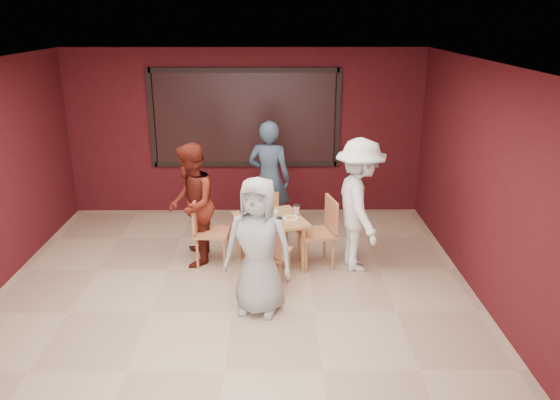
{
  "coord_description": "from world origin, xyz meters",
  "views": [
    {
      "loc": [
        0.51,
        -5.62,
        3.33
      ],
      "look_at": [
        0.57,
        1.27,
        0.95
      ],
      "focal_mm": 35.0,
      "sensor_mm": 36.0,
      "label": 1
    }
  ],
  "objects_px": {
    "chair_front": "(268,250)",
    "diner_front": "(258,247)",
    "chair_left": "(206,228)",
    "dining_table": "(270,224)",
    "chair_right": "(322,228)",
    "diner_back": "(269,179)",
    "chair_back": "(265,216)",
    "diner_left": "(191,205)",
    "diner_right": "(359,205)"
  },
  "relations": [
    {
      "from": "dining_table",
      "to": "diner_back",
      "type": "bearing_deg",
      "value": 91.21
    },
    {
      "from": "chair_front",
      "to": "chair_back",
      "type": "xyz_separation_m",
      "value": [
        -0.05,
        1.45,
        -0.09
      ]
    },
    {
      "from": "diner_back",
      "to": "diner_right",
      "type": "relative_size",
      "value": 1.01
    },
    {
      "from": "chair_back",
      "to": "chair_left",
      "type": "distance_m",
      "value": 1.06
    },
    {
      "from": "chair_right",
      "to": "diner_back",
      "type": "xyz_separation_m",
      "value": [
        -0.73,
        1.13,
        0.36
      ]
    },
    {
      "from": "dining_table",
      "to": "diner_right",
      "type": "relative_size",
      "value": 0.61
    },
    {
      "from": "chair_right",
      "to": "diner_left",
      "type": "distance_m",
      "value": 1.81
    },
    {
      "from": "dining_table",
      "to": "diner_right",
      "type": "bearing_deg",
      "value": -3.76
    },
    {
      "from": "dining_table",
      "to": "diner_left",
      "type": "height_order",
      "value": "diner_left"
    },
    {
      "from": "chair_front",
      "to": "chair_back",
      "type": "distance_m",
      "value": 1.46
    },
    {
      "from": "dining_table",
      "to": "diner_left",
      "type": "distance_m",
      "value": 1.11
    },
    {
      "from": "dining_table",
      "to": "chair_left",
      "type": "distance_m",
      "value": 0.88
    },
    {
      "from": "diner_left",
      "to": "chair_front",
      "type": "bearing_deg",
      "value": 47.15
    },
    {
      "from": "chair_back",
      "to": "chair_left",
      "type": "bearing_deg",
      "value": -139.31
    },
    {
      "from": "chair_right",
      "to": "dining_table",
      "type": "bearing_deg",
      "value": 179.75
    },
    {
      "from": "chair_back",
      "to": "chair_right",
      "type": "height_order",
      "value": "chair_right"
    },
    {
      "from": "chair_left",
      "to": "chair_right",
      "type": "bearing_deg",
      "value": -2.36
    },
    {
      "from": "dining_table",
      "to": "diner_front",
      "type": "bearing_deg",
      "value": -95.86
    },
    {
      "from": "diner_left",
      "to": "diner_right",
      "type": "relative_size",
      "value": 0.94
    },
    {
      "from": "chair_right",
      "to": "diner_right",
      "type": "height_order",
      "value": "diner_right"
    },
    {
      "from": "dining_table",
      "to": "diner_right",
      "type": "height_order",
      "value": "diner_right"
    },
    {
      "from": "dining_table",
      "to": "diner_left",
      "type": "relative_size",
      "value": 0.65
    },
    {
      "from": "chair_front",
      "to": "diner_back",
      "type": "height_order",
      "value": "diner_back"
    },
    {
      "from": "diner_front",
      "to": "diner_left",
      "type": "distance_m",
      "value": 1.64
    },
    {
      "from": "chair_back",
      "to": "diner_front",
      "type": "height_order",
      "value": "diner_front"
    },
    {
      "from": "chair_right",
      "to": "diner_back",
      "type": "relative_size",
      "value": 0.53
    },
    {
      "from": "diner_front",
      "to": "diner_back",
      "type": "distance_m",
      "value": 2.34
    },
    {
      "from": "chair_front",
      "to": "diner_left",
      "type": "relative_size",
      "value": 0.56
    },
    {
      "from": "dining_table",
      "to": "diner_back",
      "type": "height_order",
      "value": "diner_back"
    },
    {
      "from": "chair_right",
      "to": "diner_right",
      "type": "distance_m",
      "value": 0.6
    },
    {
      "from": "chair_front",
      "to": "diner_front",
      "type": "height_order",
      "value": "diner_front"
    },
    {
      "from": "chair_front",
      "to": "diner_front",
      "type": "distance_m",
      "value": 0.59
    },
    {
      "from": "chair_right",
      "to": "diner_right",
      "type": "xyz_separation_m",
      "value": [
        0.48,
        -0.07,
        0.36
      ]
    },
    {
      "from": "chair_back",
      "to": "chair_right",
      "type": "bearing_deg",
      "value": -43.82
    },
    {
      "from": "chair_front",
      "to": "diner_back",
      "type": "distance_m",
      "value": 1.87
    },
    {
      "from": "diner_front",
      "to": "chair_left",
      "type": "bearing_deg",
      "value": 134.87
    },
    {
      "from": "chair_right",
      "to": "diner_front",
      "type": "height_order",
      "value": "diner_front"
    },
    {
      "from": "diner_left",
      "to": "dining_table",
      "type": "bearing_deg",
      "value": 78.96
    },
    {
      "from": "chair_front",
      "to": "chair_right",
      "type": "xyz_separation_m",
      "value": [
        0.73,
        0.7,
        0.01
      ]
    },
    {
      "from": "dining_table",
      "to": "chair_right",
      "type": "distance_m",
      "value": 0.71
    },
    {
      "from": "diner_front",
      "to": "diner_right",
      "type": "xyz_separation_m",
      "value": [
        1.31,
        1.14,
        0.09
      ]
    },
    {
      "from": "chair_right",
      "to": "diner_left",
      "type": "bearing_deg",
      "value": 176.24
    },
    {
      "from": "chair_left",
      "to": "diner_front",
      "type": "height_order",
      "value": "diner_front"
    },
    {
      "from": "chair_left",
      "to": "diner_right",
      "type": "height_order",
      "value": "diner_right"
    },
    {
      "from": "chair_right",
      "to": "diner_right",
      "type": "bearing_deg",
      "value": -8.86
    },
    {
      "from": "chair_left",
      "to": "chair_back",
      "type": "bearing_deg",
      "value": 40.69
    },
    {
      "from": "chair_front",
      "to": "diner_left",
      "type": "bearing_deg",
      "value": 142.17
    },
    {
      "from": "chair_right",
      "to": "diner_front",
      "type": "relative_size",
      "value": 0.59
    },
    {
      "from": "chair_front",
      "to": "chair_left",
      "type": "distance_m",
      "value": 1.15
    },
    {
      "from": "diner_back",
      "to": "diner_right",
      "type": "height_order",
      "value": "diner_back"
    }
  ]
}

